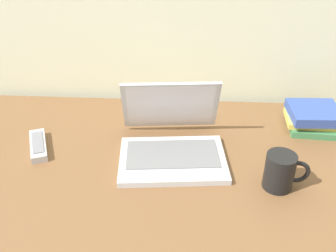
% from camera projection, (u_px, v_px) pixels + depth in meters
% --- Properties ---
extents(desk, '(1.60, 0.76, 0.03)m').
position_uv_depth(desk, '(163.00, 164.00, 1.14)').
color(desk, brown).
rests_on(desk, ground).
extents(laptop, '(0.33, 0.33, 0.21)m').
position_uv_depth(laptop, '(172.00, 140.00, 1.14)').
color(laptop, silver).
rests_on(laptop, desk).
extents(coffee_mug, '(0.12, 0.08, 0.10)m').
position_uv_depth(coffee_mug, '(281.00, 171.00, 1.01)').
color(coffee_mug, black).
rests_on(coffee_mug, desk).
extents(remote_control_far, '(0.10, 0.17, 0.02)m').
position_uv_depth(remote_control_far, '(38.00, 145.00, 1.18)').
color(remote_control_far, '#B7B7B7').
rests_on(remote_control_far, desk).
extents(book_stack, '(0.18, 0.17, 0.07)m').
position_uv_depth(book_stack, '(313.00, 118.00, 1.27)').
color(book_stack, '#3F7F4C').
rests_on(book_stack, desk).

